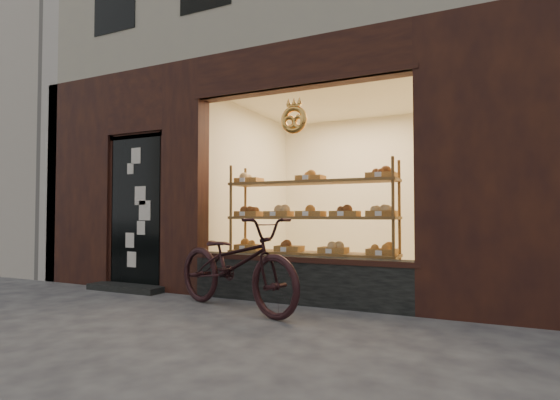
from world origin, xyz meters
The scene contains 4 objects.
ground centered at (0.00, 0.00, 0.00)m, with size 90.00×90.00×0.00m, color #35353A.
neighbor_left centered at (-9.60, 5.50, 4.50)m, with size 12.00×7.00×9.00m, color #B3AEA8.
display_shelf centered at (0.45, 2.55, 0.85)m, with size 2.20×0.45×1.70m.
bicycle centered at (-0.02, 1.49, 0.50)m, with size 0.67×1.92×1.01m, color black.
Camera 1 is at (2.48, -2.62, 1.03)m, focal length 28.00 mm.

